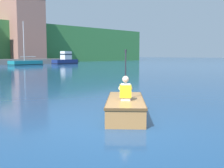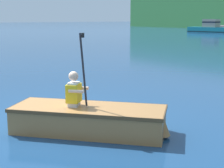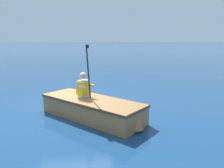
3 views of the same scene
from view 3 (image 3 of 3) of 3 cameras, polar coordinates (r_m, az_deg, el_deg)
name	(u,v)px [view 3 (image 3 of 3)]	position (r m, az deg, el deg)	size (l,w,h in m)	color
ground_plane	(73,105)	(6.41, -10.08, -5.51)	(300.00, 300.00, 0.00)	navy
rowboat_foreground	(93,107)	(5.28, -5.07, -6.11)	(2.61, 2.50, 0.47)	#A3703D
person_paddler	(84,86)	(5.36, -7.42, -0.54)	(0.46, 0.46, 1.28)	silver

